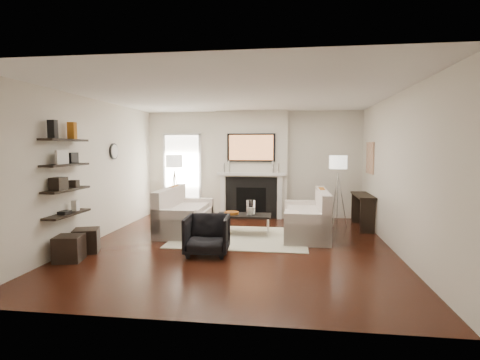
# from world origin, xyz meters

# --- Properties ---
(room_envelope) EXTENTS (6.00, 6.00, 6.00)m
(room_envelope) POSITION_xyz_m (0.00, 0.00, 1.35)
(room_envelope) COLOR #34140B
(room_envelope) RESTS_ON ground
(chimney_breast) EXTENTS (1.80, 0.25, 2.70)m
(chimney_breast) POSITION_xyz_m (0.00, 2.88, 1.35)
(chimney_breast) COLOR silver
(chimney_breast) RESTS_ON floor
(fireplace_surround) EXTENTS (1.30, 0.02, 1.04)m
(fireplace_surround) POSITION_xyz_m (0.00, 2.74, 0.52)
(fireplace_surround) COLOR black
(fireplace_surround) RESTS_ON floor
(firebox) EXTENTS (0.75, 0.02, 0.65)m
(firebox) POSITION_xyz_m (0.00, 2.73, 0.45)
(firebox) COLOR black
(firebox) RESTS_ON floor
(mantel_pilaster_l) EXTENTS (0.12, 0.08, 1.10)m
(mantel_pilaster_l) POSITION_xyz_m (-0.72, 2.71, 0.55)
(mantel_pilaster_l) COLOR white
(mantel_pilaster_l) RESTS_ON floor
(mantel_pilaster_r) EXTENTS (0.12, 0.08, 1.10)m
(mantel_pilaster_r) POSITION_xyz_m (0.72, 2.71, 0.55)
(mantel_pilaster_r) COLOR white
(mantel_pilaster_r) RESTS_ON floor
(mantel_shelf) EXTENTS (1.70, 0.18, 0.07)m
(mantel_shelf) POSITION_xyz_m (0.00, 2.69, 1.12)
(mantel_shelf) COLOR white
(mantel_shelf) RESTS_ON chimney_breast
(tv_body) EXTENTS (1.20, 0.06, 0.70)m
(tv_body) POSITION_xyz_m (0.00, 2.71, 1.78)
(tv_body) COLOR black
(tv_body) RESTS_ON chimney_breast
(tv_screen) EXTENTS (1.10, 0.00, 0.62)m
(tv_screen) POSITION_xyz_m (0.00, 2.68, 1.78)
(tv_screen) COLOR #BF723F
(tv_screen) RESTS_ON tv_body
(candlestick_l_tall) EXTENTS (0.04, 0.04, 0.30)m
(candlestick_l_tall) POSITION_xyz_m (-0.55, 2.70, 1.30)
(candlestick_l_tall) COLOR silver
(candlestick_l_tall) RESTS_ON mantel_shelf
(candlestick_l_short) EXTENTS (0.04, 0.04, 0.24)m
(candlestick_l_short) POSITION_xyz_m (-0.68, 2.70, 1.27)
(candlestick_l_short) COLOR silver
(candlestick_l_short) RESTS_ON mantel_shelf
(candlestick_r_tall) EXTENTS (0.04, 0.04, 0.30)m
(candlestick_r_tall) POSITION_xyz_m (0.55, 2.70, 1.30)
(candlestick_r_tall) COLOR silver
(candlestick_r_tall) RESTS_ON mantel_shelf
(candlestick_r_short) EXTENTS (0.04, 0.04, 0.24)m
(candlestick_r_short) POSITION_xyz_m (0.68, 2.70, 1.27)
(candlestick_r_short) COLOR silver
(candlestick_r_short) RESTS_ON mantel_shelf
(hallway_panel) EXTENTS (0.90, 0.02, 2.10)m
(hallway_panel) POSITION_xyz_m (-1.85, 2.98, 1.05)
(hallway_panel) COLOR white
(hallway_panel) RESTS_ON floor
(door_trim_l) EXTENTS (0.06, 0.06, 2.16)m
(door_trim_l) POSITION_xyz_m (-2.33, 2.96, 1.05)
(door_trim_l) COLOR white
(door_trim_l) RESTS_ON floor
(door_trim_r) EXTENTS (0.06, 0.06, 2.16)m
(door_trim_r) POSITION_xyz_m (-1.37, 2.96, 1.05)
(door_trim_r) COLOR white
(door_trim_r) RESTS_ON floor
(door_trim_top) EXTENTS (1.02, 0.06, 0.06)m
(door_trim_top) POSITION_xyz_m (-1.85, 2.96, 2.13)
(door_trim_top) COLOR white
(door_trim_top) RESTS_ON wall_back
(rug) EXTENTS (2.60, 2.00, 0.01)m
(rug) POSITION_xyz_m (-0.01, 0.64, 0.01)
(rug) COLOR beige
(rug) RESTS_ON floor
(loveseat_left_base) EXTENTS (0.85, 1.80, 0.42)m
(loveseat_left_base) POSITION_xyz_m (-1.23, 1.04, 0.21)
(loveseat_left_base) COLOR beige
(loveseat_left_base) RESTS_ON floor
(loveseat_left_back) EXTENTS (0.18, 1.80, 0.80)m
(loveseat_left_back) POSITION_xyz_m (-1.57, 1.04, 0.53)
(loveseat_left_back) COLOR beige
(loveseat_left_back) RESTS_ON floor
(loveseat_left_arm_n) EXTENTS (0.85, 0.18, 0.60)m
(loveseat_left_arm_n) POSITION_xyz_m (-1.23, 0.23, 0.30)
(loveseat_left_arm_n) COLOR beige
(loveseat_left_arm_n) RESTS_ON floor
(loveseat_left_arm_s) EXTENTS (0.85, 0.18, 0.60)m
(loveseat_left_arm_s) POSITION_xyz_m (-1.23, 1.85, 0.30)
(loveseat_left_arm_s) COLOR beige
(loveseat_left_arm_s) RESTS_ON floor
(loveseat_left_cushion) EXTENTS (0.63, 1.44, 0.10)m
(loveseat_left_cushion) POSITION_xyz_m (-1.18, 1.04, 0.47)
(loveseat_left_cushion) COLOR beige
(loveseat_left_cushion) RESTS_ON loveseat_left_base
(pillow_left_orange) EXTENTS (0.10, 0.42, 0.42)m
(pillow_left_orange) POSITION_xyz_m (-1.57, 1.34, 0.73)
(pillow_left_orange) COLOR #AC6115
(pillow_left_orange) RESTS_ON loveseat_left_cushion
(pillow_left_charcoal) EXTENTS (0.10, 0.40, 0.40)m
(pillow_left_charcoal) POSITION_xyz_m (-1.57, 0.74, 0.72)
(pillow_left_charcoal) COLOR black
(pillow_left_charcoal) RESTS_ON loveseat_left_cushion
(loveseat_right_base) EXTENTS (0.85, 1.80, 0.42)m
(loveseat_right_base) POSITION_xyz_m (1.29, 0.97, 0.21)
(loveseat_right_base) COLOR beige
(loveseat_right_base) RESTS_ON floor
(loveseat_right_back) EXTENTS (0.18, 1.80, 0.80)m
(loveseat_right_back) POSITION_xyz_m (1.62, 0.97, 0.53)
(loveseat_right_back) COLOR beige
(loveseat_right_back) RESTS_ON floor
(loveseat_right_arm_n) EXTENTS (0.85, 0.18, 0.60)m
(loveseat_right_arm_n) POSITION_xyz_m (1.29, 0.16, 0.30)
(loveseat_right_arm_n) COLOR beige
(loveseat_right_arm_n) RESTS_ON floor
(loveseat_right_arm_s) EXTENTS (0.85, 0.18, 0.60)m
(loveseat_right_arm_s) POSITION_xyz_m (1.29, 1.78, 0.30)
(loveseat_right_arm_s) COLOR beige
(loveseat_right_arm_s) RESTS_ON floor
(loveseat_right_cushion) EXTENTS (0.63, 1.44, 0.10)m
(loveseat_right_cushion) POSITION_xyz_m (1.24, 0.97, 0.47)
(loveseat_right_cushion) COLOR beige
(loveseat_right_cushion) RESTS_ON loveseat_right_base
(pillow_right_orange) EXTENTS (0.10, 0.42, 0.42)m
(pillow_right_orange) POSITION_xyz_m (1.62, 1.27, 0.73)
(pillow_right_orange) COLOR #AC6115
(pillow_right_orange) RESTS_ON loveseat_right_cushion
(pillow_right_charcoal) EXTENTS (0.10, 0.40, 0.40)m
(pillow_right_charcoal) POSITION_xyz_m (1.62, 0.67, 0.72)
(pillow_right_charcoal) COLOR black
(pillow_right_charcoal) RESTS_ON loveseat_right_cushion
(coffee_table) EXTENTS (1.10, 0.55, 0.04)m
(coffee_table) POSITION_xyz_m (0.03, 0.89, 0.40)
(coffee_table) COLOR black
(coffee_table) RESTS_ON floor
(coffee_leg_nw) EXTENTS (0.02, 0.02, 0.38)m
(coffee_leg_nw) POSITION_xyz_m (-0.47, 0.67, 0.19)
(coffee_leg_nw) COLOR silver
(coffee_leg_nw) RESTS_ON floor
(coffee_leg_ne) EXTENTS (0.02, 0.02, 0.38)m
(coffee_leg_ne) POSITION_xyz_m (0.53, 0.67, 0.19)
(coffee_leg_ne) COLOR silver
(coffee_leg_ne) RESTS_ON floor
(coffee_leg_sw) EXTENTS (0.02, 0.02, 0.38)m
(coffee_leg_sw) POSITION_xyz_m (-0.47, 1.11, 0.19)
(coffee_leg_sw) COLOR silver
(coffee_leg_sw) RESTS_ON floor
(coffee_leg_se) EXTENTS (0.02, 0.02, 0.38)m
(coffee_leg_se) POSITION_xyz_m (0.53, 1.11, 0.19)
(coffee_leg_se) COLOR silver
(coffee_leg_se) RESTS_ON floor
(hurricane_glass) EXTENTS (0.18, 0.18, 0.32)m
(hurricane_glass) POSITION_xyz_m (0.18, 0.89, 0.56)
(hurricane_glass) COLOR white
(hurricane_glass) RESTS_ON coffee_table
(hurricane_candle) EXTENTS (0.10, 0.10, 0.15)m
(hurricane_candle) POSITION_xyz_m (0.18, 0.89, 0.50)
(hurricane_candle) COLOR white
(hurricane_candle) RESTS_ON coffee_table
(copper_bowl) EXTENTS (0.30, 0.30, 0.05)m
(copper_bowl) POSITION_xyz_m (-0.22, 0.89, 0.45)
(copper_bowl) COLOR #C46920
(copper_bowl) RESTS_ON coffee_table
(armchair) EXTENTS (0.74, 0.70, 0.72)m
(armchair) POSITION_xyz_m (-0.39, -0.59, 0.36)
(armchair) COLOR black
(armchair) RESTS_ON floor
(lamp_left_post) EXTENTS (0.02, 0.02, 1.20)m
(lamp_left_post) POSITION_xyz_m (-1.85, 2.28, 0.60)
(lamp_left_post) COLOR silver
(lamp_left_post) RESTS_ON floor
(lamp_left_shade) EXTENTS (0.40, 0.40, 0.30)m
(lamp_left_shade) POSITION_xyz_m (-1.85, 2.28, 1.45)
(lamp_left_shade) COLOR white
(lamp_left_shade) RESTS_ON lamp_left_post
(lamp_left_leg_a) EXTENTS (0.25, 0.02, 1.23)m
(lamp_left_leg_a) POSITION_xyz_m (-1.74, 2.28, 0.60)
(lamp_left_leg_a) COLOR silver
(lamp_left_leg_a) RESTS_ON floor
(lamp_left_leg_b) EXTENTS (0.14, 0.22, 1.23)m
(lamp_left_leg_b) POSITION_xyz_m (-1.91, 2.37, 0.60)
(lamp_left_leg_b) COLOR silver
(lamp_left_leg_b) RESTS_ON floor
(lamp_left_leg_c) EXTENTS (0.14, 0.22, 1.23)m
(lamp_left_leg_c) POSITION_xyz_m (-1.91, 2.18, 0.60)
(lamp_left_leg_c) COLOR silver
(lamp_left_leg_c) RESTS_ON floor
(lamp_right_post) EXTENTS (0.02, 0.02, 1.20)m
(lamp_right_post) POSITION_xyz_m (2.05, 2.13, 0.60)
(lamp_right_post) COLOR silver
(lamp_right_post) RESTS_ON floor
(lamp_right_shade) EXTENTS (0.40, 0.40, 0.30)m
(lamp_right_shade) POSITION_xyz_m (2.05, 2.13, 1.45)
(lamp_right_shade) COLOR white
(lamp_right_shade) RESTS_ON lamp_right_post
(lamp_right_leg_a) EXTENTS (0.25, 0.02, 1.23)m
(lamp_right_leg_a) POSITION_xyz_m (2.16, 2.13, 0.60)
(lamp_right_leg_a) COLOR silver
(lamp_right_leg_a) RESTS_ON floor
(lamp_right_leg_b) EXTENTS (0.14, 0.22, 1.23)m
(lamp_right_leg_b) POSITION_xyz_m (2.00, 2.22, 0.60)
(lamp_right_leg_b) COLOR silver
(lamp_right_leg_b) RESTS_ON floor
(lamp_right_leg_c) EXTENTS (0.14, 0.22, 1.23)m
(lamp_right_leg_c) POSITION_xyz_m (1.99, 2.03, 0.60)
(lamp_right_leg_c) COLOR silver
(lamp_right_leg_c) RESTS_ON floor
(console_top) EXTENTS (0.35, 1.20, 0.04)m
(console_top) POSITION_xyz_m (2.57, 1.89, 0.73)
(console_top) COLOR black
(console_top) RESTS_ON floor
(console_leg_n) EXTENTS (0.30, 0.04, 0.71)m
(console_leg_n) POSITION_xyz_m (2.57, 1.34, 0.35)
(console_leg_n) COLOR black
(console_leg_n) RESTS_ON floor
(console_leg_s) EXTENTS (0.30, 0.04, 0.71)m
(console_leg_s) POSITION_xyz_m (2.57, 2.44, 0.35)
(console_leg_s) COLOR black
(console_leg_s) RESTS_ON floor
(wall_art) EXTENTS (0.03, 0.70, 0.70)m
(wall_art) POSITION_xyz_m (2.73, 2.05, 1.55)
(wall_art) COLOR tan
(wall_art) RESTS_ON wall_right
(shelf_bottom) EXTENTS (0.25, 1.00, 0.03)m
(shelf_bottom) POSITION_xyz_m (-2.62, -1.00, 0.70)
(shelf_bottom) COLOR black
(shelf_bottom) RESTS_ON wall_left
(shelf_lower) EXTENTS (0.25, 1.00, 0.04)m
(shelf_lower) POSITION_xyz_m (-2.62, -1.00, 1.10)
(shelf_lower) COLOR black
(shelf_lower) RESTS_ON wall_left
(shelf_upper) EXTENTS (0.25, 1.00, 0.04)m
(shelf_upper) POSITION_xyz_m (-2.62, -1.00, 1.50)
(shelf_upper) COLOR black
(shelf_upper) RESTS_ON wall_left
(shelf_top) EXTENTS (0.25, 1.00, 0.04)m
(shelf_top) POSITION_xyz_m (-2.62, -1.00, 1.90)
(shelf_top) COLOR black
(shelf_top) RESTS_ON wall_left
(decor_magfile_a) EXTENTS (0.12, 0.10, 0.28)m
(decor_magfile_a) POSITION_xyz_m (-2.62, -1.29, 2.06)
(decor_magfile_a) COLOR black
(decor_magfile_a) RESTS_ON shelf_top
(decor_magfile_b) EXTENTS (0.12, 0.10, 0.28)m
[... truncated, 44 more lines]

